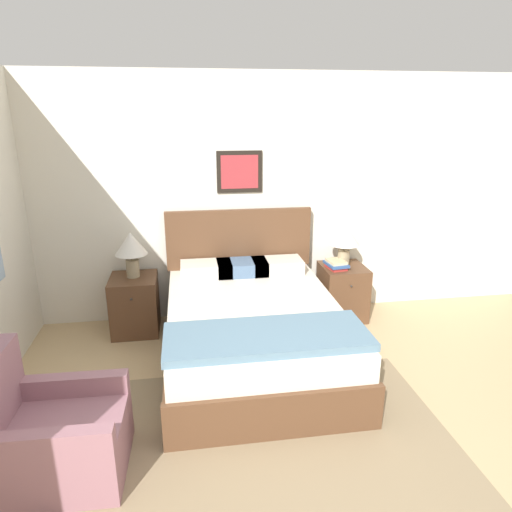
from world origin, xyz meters
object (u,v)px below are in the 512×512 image
(bed, at_px, (253,329))
(table_lamp_near_window, at_px, (131,246))
(nightstand_by_door, at_px, (342,292))
(table_lamp_by_door, at_px, (345,237))
(armchair, at_px, (51,437))
(nightstand_near_window, at_px, (135,304))

(bed, xyz_separation_m, table_lamp_near_window, (-1.11, 0.82, 0.59))
(nightstand_by_door, bearing_deg, table_lamp_by_door, 87.96)
(armchair, height_order, nightstand_near_window, armchair)
(bed, xyz_separation_m, table_lamp_by_door, (1.12, 0.82, 0.59))
(nightstand_by_door, height_order, table_lamp_near_window, table_lamp_near_window)
(table_lamp_near_window, bearing_deg, armchair, -99.60)
(nightstand_near_window, height_order, table_lamp_by_door, table_lamp_by_door)
(bed, height_order, nightstand_by_door, bed)
(nightstand_near_window, bearing_deg, nightstand_by_door, 0.00)
(bed, distance_m, table_lamp_by_door, 1.51)
(table_lamp_by_door, bearing_deg, table_lamp_near_window, 180.00)
(bed, bearing_deg, table_lamp_by_door, 36.24)
(bed, relative_size, table_lamp_near_window, 4.58)
(armchair, distance_m, nightstand_near_window, 1.98)
(armchair, height_order, table_lamp_by_door, table_lamp_by_door)
(nightstand_near_window, xyz_separation_m, table_lamp_by_door, (2.24, 0.03, 0.62))
(nightstand_near_window, relative_size, table_lamp_by_door, 1.28)
(bed, distance_m, nightstand_near_window, 1.37)
(table_lamp_by_door, bearing_deg, armchair, -142.32)
(armchair, bearing_deg, table_lamp_by_door, 129.22)
(bed, relative_size, table_lamp_by_door, 4.58)
(nightstand_by_door, distance_m, table_lamp_near_window, 2.32)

